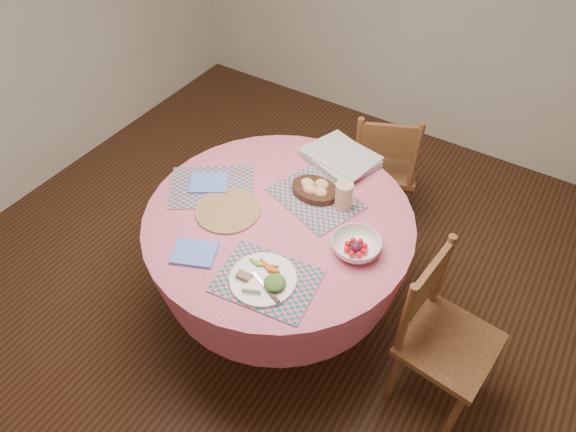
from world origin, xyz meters
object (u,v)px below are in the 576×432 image
object	(u,v)px
fruit_bowl	(356,246)
latte_mug	(344,196)
bread_bowl	(315,189)
wicker_trivet	(228,210)
dining_table	(279,245)
chair_back	(382,166)
dinner_plate	(264,280)
chair_right	(441,334)

from	to	relation	value
fruit_bowl	latte_mug	bearing A→B (deg)	129.15
bread_bowl	fruit_bowl	world-z (taller)	bread_bowl
wicker_trivet	fruit_bowl	xyz separation A→B (m)	(0.61, 0.10, 0.03)
dining_table	wicker_trivet	bearing A→B (deg)	-155.90
bread_bowl	fruit_bowl	xyz separation A→B (m)	(0.33, -0.22, -0.00)
chair_back	wicker_trivet	distance (m)	1.14
chair_back	wicker_trivet	size ratio (longest dim) A/B	2.82
latte_mug	dining_table	bearing A→B (deg)	-136.01
dinner_plate	chair_back	bearing A→B (deg)	91.48
wicker_trivet	dinner_plate	bearing A→B (deg)	-34.32
dining_table	bread_bowl	xyz separation A→B (m)	(0.06, 0.22, 0.23)
chair_right	bread_bowl	bearing A→B (deg)	81.95
dining_table	dinner_plate	size ratio (longest dim) A/B	4.54
chair_back	bread_bowl	xyz separation A→B (m)	(-0.06, -0.73, 0.34)
chair_back	bread_bowl	size ratio (longest dim) A/B	3.68
wicker_trivet	bread_bowl	distance (m)	0.42
chair_right	chair_back	xyz separation A→B (m)	(-0.71, 0.92, -0.01)
chair_right	fruit_bowl	size ratio (longest dim) A/B	4.04
dining_table	dinner_plate	world-z (taller)	dinner_plate
latte_mug	fruit_bowl	xyz separation A→B (m)	(0.17, -0.21, -0.04)
chair_back	dinner_plate	distance (m)	1.33
bread_bowl	fruit_bowl	bearing A→B (deg)	-33.42
fruit_bowl	wicker_trivet	bearing A→B (deg)	-170.96
chair_back	wicker_trivet	world-z (taller)	chair_back
dinner_plate	bread_bowl	distance (m)	0.57
dining_table	wicker_trivet	size ratio (longest dim) A/B	4.13
fruit_bowl	chair_right	bearing A→B (deg)	3.05
wicker_trivet	fruit_bowl	size ratio (longest dim) A/B	1.41
dinner_plate	latte_mug	bearing A→B (deg)	83.41
dining_table	chair_back	world-z (taller)	chair_back
dinner_plate	bread_bowl	bearing A→B (deg)	99.19
bread_bowl	chair_back	bearing A→B (deg)	85.43
dining_table	latte_mug	xyz separation A→B (m)	(0.22, 0.21, 0.27)
chair_right	fruit_bowl	bearing A→B (deg)	99.10
chair_right	dinner_plate	bearing A→B (deg)	124.84
dinner_plate	fruit_bowl	world-z (taller)	fruit_bowl
bread_bowl	fruit_bowl	distance (m)	0.39
wicker_trivet	latte_mug	world-z (taller)	latte_mug
wicker_trivet	bread_bowl	size ratio (longest dim) A/B	1.30
bread_bowl	fruit_bowl	size ratio (longest dim) A/B	1.08
latte_mug	dinner_plate	bearing A→B (deg)	-96.59
chair_back	latte_mug	bearing A→B (deg)	72.92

